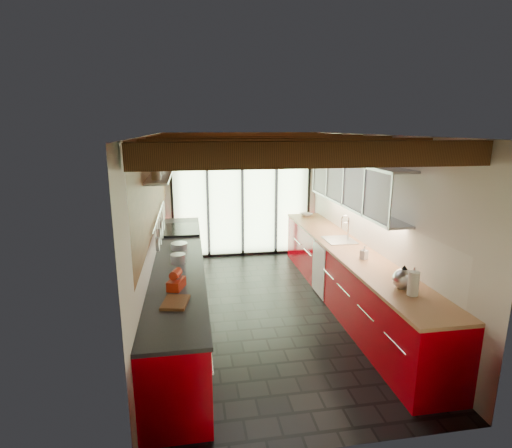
# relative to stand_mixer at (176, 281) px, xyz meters

# --- Properties ---
(ground) EXTENTS (5.50, 5.50, 0.00)m
(ground) POSITION_rel_stand_mixer_xyz_m (1.27, 1.17, -1.01)
(ground) COLOR black
(ground) RESTS_ON ground
(room_shell) EXTENTS (5.50, 5.50, 5.50)m
(room_shell) POSITION_rel_stand_mixer_xyz_m (1.27, 1.17, 0.64)
(room_shell) COLOR silver
(room_shell) RESTS_ON ground
(ceiling_beams) EXTENTS (3.14, 5.06, 4.90)m
(ceiling_beams) POSITION_rel_stand_mixer_xyz_m (1.27, 1.54, 1.45)
(ceiling_beams) COLOR #593316
(ceiling_beams) RESTS_ON ground
(glass_door) EXTENTS (2.95, 0.10, 2.90)m
(glass_door) POSITION_rel_stand_mixer_xyz_m (1.27, 3.86, 0.65)
(glass_door) COLOR #C6EAAD
(glass_door) RESTS_ON ground
(left_counter) EXTENTS (0.68, 5.00, 0.92)m
(left_counter) POSITION_rel_stand_mixer_xyz_m (-0.01, 1.17, -0.55)
(left_counter) COLOR #B4000B
(left_counter) RESTS_ON ground
(range_stove) EXTENTS (0.66, 0.90, 0.97)m
(range_stove) POSITION_rel_stand_mixer_xyz_m (-0.01, 2.62, -0.54)
(range_stove) COLOR silver
(range_stove) RESTS_ON ground
(right_counter) EXTENTS (0.68, 5.00, 0.92)m
(right_counter) POSITION_rel_stand_mixer_xyz_m (2.54, 1.17, -0.55)
(right_counter) COLOR #B4000B
(right_counter) RESTS_ON ground
(sink_assembly) EXTENTS (0.45, 0.52, 0.43)m
(sink_assembly) POSITION_rel_stand_mixer_xyz_m (2.56, 1.57, -0.05)
(sink_assembly) COLOR silver
(sink_assembly) RESTS_ON right_counter
(upper_cabinets_right) EXTENTS (0.34, 3.00, 3.00)m
(upper_cabinets_right) POSITION_rel_stand_mixer_xyz_m (2.70, 1.47, 0.84)
(upper_cabinets_right) COLOR silver
(upper_cabinets_right) RESTS_ON ground
(left_wall_fixtures) EXTENTS (0.28, 2.60, 0.96)m
(left_wall_fixtures) POSITION_rel_stand_mixer_xyz_m (-0.20, 1.31, 0.87)
(left_wall_fixtures) COLOR silver
(left_wall_fixtures) RESTS_ON ground
(stand_mixer) EXTENTS (0.22, 0.29, 0.23)m
(stand_mixer) POSITION_rel_stand_mixer_xyz_m (0.00, 0.00, 0.00)
(stand_mixer) COLOR red
(stand_mixer) RESTS_ON left_counter
(pot_large) EXTENTS (0.22, 0.22, 0.13)m
(pot_large) POSITION_rel_stand_mixer_xyz_m (-0.00, 0.87, -0.03)
(pot_large) COLOR silver
(pot_large) RESTS_ON left_counter
(pot_small) EXTENTS (0.30, 0.30, 0.10)m
(pot_small) POSITION_rel_stand_mixer_xyz_m (-0.00, 1.51, -0.04)
(pot_small) COLOR silver
(pot_small) RESTS_ON left_counter
(cutting_board) EXTENTS (0.31, 0.39, 0.03)m
(cutting_board) POSITION_rel_stand_mixer_xyz_m (-0.00, -0.42, -0.08)
(cutting_board) COLOR brown
(cutting_board) RESTS_ON left_counter
(kettle) EXTENTS (0.29, 0.33, 0.29)m
(kettle) POSITION_rel_stand_mixer_xyz_m (2.54, -0.42, 0.04)
(kettle) COLOR silver
(kettle) RESTS_ON right_counter
(paper_towel) EXTENTS (0.15, 0.15, 0.32)m
(paper_towel) POSITION_rel_stand_mixer_xyz_m (2.54, -0.63, 0.04)
(paper_towel) COLOR white
(paper_towel) RESTS_ON right_counter
(soap_bottle) EXTENTS (0.12, 0.12, 0.19)m
(soap_bottle) POSITION_rel_stand_mixer_xyz_m (2.54, 0.62, 0.00)
(soap_bottle) COLOR silver
(soap_bottle) RESTS_ON right_counter
(bowl) EXTENTS (0.30, 0.30, 0.06)m
(bowl) POSITION_rel_stand_mixer_xyz_m (2.54, 3.42, -0.06)
(bowl) COLOR silver
(bowl) RESTS_ON right_counter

